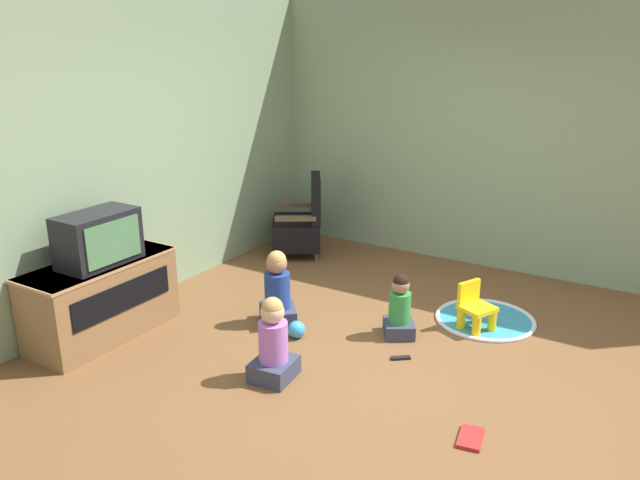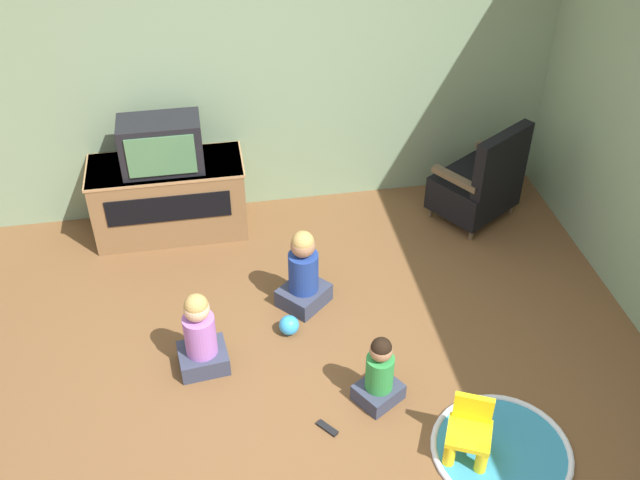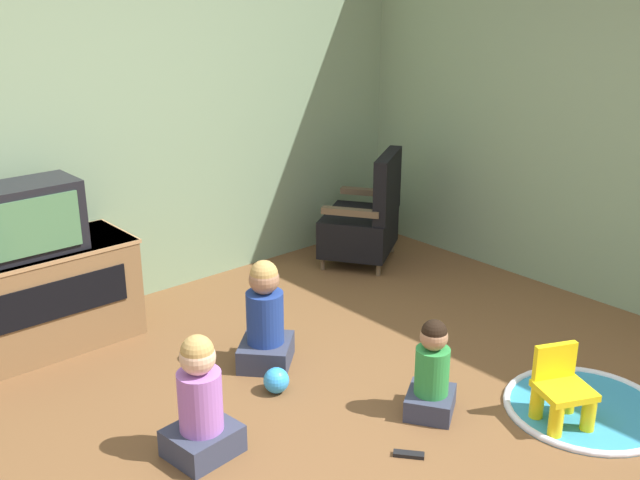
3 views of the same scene
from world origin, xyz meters
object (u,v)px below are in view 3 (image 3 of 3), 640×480
yellow_kid_chair (562,393)px  child_watching_left (432,374)px  black_armchair (365,221)px  remote_control (409,454)px  television (24,219)px  toy_ball (276,380)px  tv_cabinet (32,298)px  child_watching_right (200,404)px  child_watching_center (265,320)px

yellow_kid_chair → child_watching_left: size_ratio=0.76×
black_armchair → remote_control: 2.63m
television → toy_ball: television is taller
black_armchair → remote_control: (-1.67, -2.01, -0.33)m
tv_cabinet → child_watching_right: tv_cabinet is taller
black_armchair → child_watching_center: (-1.63, -0.83, -0.06)m
toy_ball → tv_cabinet: bearing=119.6°
tv_cabinet → yellow_kid_chair: 3.11m
yellow_kid_chair → child_watching_center: child_watching_center is taller
child_watching_center → toy_ball: 0.39m
child_watching_left → child_watching_right: size_ratio=0.85×
child_watching_center → television: bearing=90.1°
yellow_kid_chair → television: bearing=148.8°
yellow_kid_chair → child_watching_center: size_ratio=0.62×
black_armchair → child_watching_right: size_ratio=1.42×
child_watching_left → child_watching_right: bearing=124.2°
tv_cabinet → black_armchair: black_armchair is taller
television → yellow_kid_chair: television is taller
tv_cabinet → yellow_kid_chair: tv_cabinet is taller
television → child_watching_center: bearing=-48.0°
yellow_kid_chair → toy_ball: size_ratio=2.84×
tv_cabinet → yellow_kid_chair: (1.70, -2.59, -0.16)m
toy_ball → child_watching_center: bearing=62.6°
yellow_kid_chair → child_watching_right: bearing=172.1°
tv_cabinet → black_armchair: bearing=-6.0°
child_watching_left → child_watching_center: size_ratio=0.82×
black_armchair → child_watching_left: (-1.30, -1.82, -0.11)m
child_watching_center → child_watching_left: bearing=-113.4°
television → child_watching_right: (0.17, -1.55, -0.58)m
yellow_kid_chair → remote_control: 0.87m
yellow_kid_chair → child_watching_center: 1.68m
toy_ball → remote_control: 0.90m
child_watching_center → child_watching_right: size_ratio=1.04×
child_watching_center → toy_ball: bearing=-159.3°
yellow_kid_chair → child_watching_center: (-0.76, 1.50, 0.11)m
toy_ball → remote_control: bearing=-82.6°
black_armchair → child_watching_left: 2.24m
tv_cabinet → toy_ball: (0.79, -1.39, -0.26)m
tv_cabinet → child_watching_center: 1.45m
child_watching_left → child_watching_right: child_watching_right is taller
tv_cabinet → yellow_kid_chair: bearing=-56.7°
tv_cabinet → television: size_ratio=1.97×
tv_cabinet → toy_ball: tv_cabinet is taller
tv_cabinet → toy_ball: size_ratio=8.58×
tv_cabinet → remote_control: size_ratio=8.59×
toy_ball → remote_control: size_ratio=1.00×
black_armchair → toy_ball: 2.12m
yellow_kid_chair → child_watching_right: size_ratio=0.65×
child_watching_left → child_watching_center: 1.05m
yellow_kid_chair → child_watching_right: 1.83m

